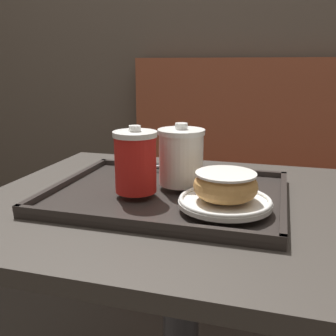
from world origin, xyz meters
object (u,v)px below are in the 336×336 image
(donut_chocolate_glazed, at_px, (226,185))
(spoon, at_px, (130,168))
(coffee_cup_front, at_px, (136,161))
(coffee_cup_rear, at_px, (181,156))

(donut_chocolate_glazed, height_order, spoon, donut_chocolate_glazed)
(coffee_cup_front, relative_size, donut_chocolate_glazed, 1.15)
(coffee_cup_front, xyz_separation_m, coffee_cup_rear, (0.07, 0.07, -0.00))
(coffee_cup_front, distance_m, coffee_cup_rear, 0.10)
(coffee_cup_front, relative_size, coffee_cup_rear, 1.02)
(coffee_cup_rear, bearing_deg, spoon, 153.59)
(donut_chocolate_glazed, xyz_separation_m, spoon, (-0.25, 0.18, -0.03))
(coffee_cup_rear, xyz_separation_m, spoon, (-0.14, 0.07, -0.05))
(coffee_cup_rear, xyz_separation_m, donut_chocolate_glazed, (0.11, -0.11, -0.02))
(donut_chocolate_glazed, relative_size, spoon, 0.98)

